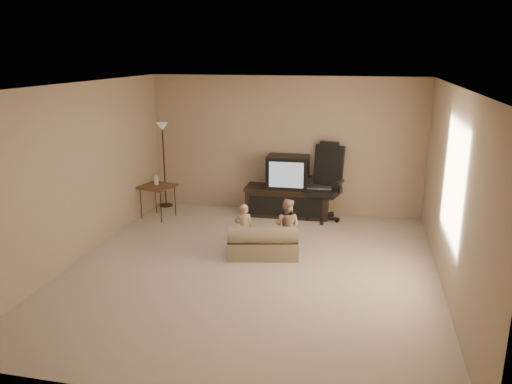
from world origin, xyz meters
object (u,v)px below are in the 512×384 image
side_table (157,186)px  child_sofa (263,243)px  tv_stand (288,191)px  toddler_left (244,228)px  office_chair (325,192)px  toddler_right (287,225)px  floor_lamp (163,146)px

side_table → child_sofa: (2.21, -1.36, -0.38)m
tv_stand → toddler_left: tv_stand is taller
tv_stand → toddler_left: size_ratio=2.09×
office_chair → toddler_right: bearing=-89.6°
office_chair → toddler_left: bearing=-105.3°
floor_lamp → toddler_right: 3.30m
tv_stand → toddler_left: 1.92m
toddler_left → toddler_right: size_ratio=0.91×
tv_stand → floor_lamp: size_ratio=0.96×
office_chair → toddler_right: size_ratio=1.67×
tv_stand → office_chair: 0.67m
floor_lamp → toddler_left: floor_lamp is taller
side_table → child_sofa: bearing=-31.5°
side_table → toddler_right: 2.75m
floor_lamp → toddler_right: floor_lamp is taller
tv_stand → side_table: size_ratio=1.93×
side_table → toddler_left: bearing=-33.2°
side_table → floor_lamp: size_ratio=0.50×
side_table → toddler_right: size_ratio=0.98×
office_chair → toddler_left: (-1.03, -1.83, -0.12)m
office_chair → floor_lamp: size_ratio=0.85×
office_chair → side_table: size_ratio=1.70×
toddler_left → child_sofa: bearing=149.3°
tv_stand → toddler_right: size_ratio=1.90×
tv_stand → office_chair: (0.67, -0.06, 0.03)m
tv_stand → side_table: 2.36m
toddler_right → floor_lamp: bearing=-24.3°
child_sofa → toddler_left: (-0.31, 0.11, 0.17)m
floor_lamp → child_sofa: bearing=-41.0°
office_chair → floor_lamp: (-3.08, 0.11, 0.69)m
side_table → floor_lamp: 0.93m
side_table → toddler_left: 2.28m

